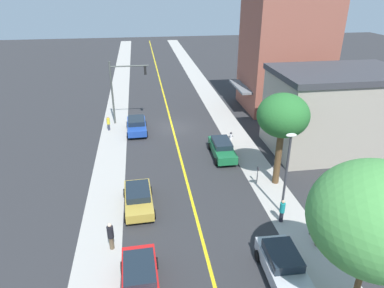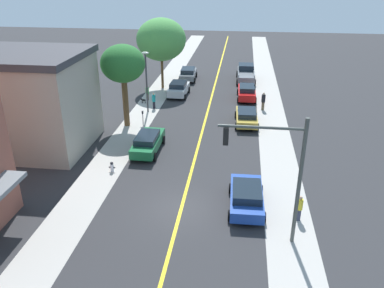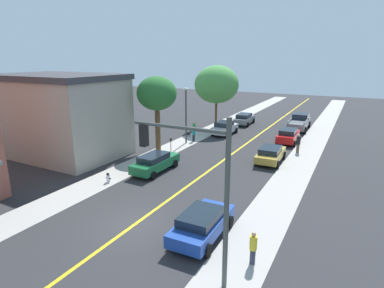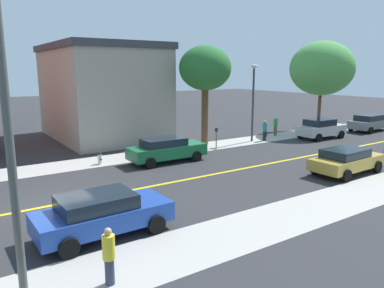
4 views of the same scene
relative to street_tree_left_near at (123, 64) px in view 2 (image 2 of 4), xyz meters
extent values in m
plane|color=#2D2D30|center=(6.91, -12.58, -5.56)|extent=(140.00, 140.00, 0.00)
cube|color=#ADA8A0|center=(0.69, -12.58, -5.56)|extent=(2.70, 126.00, 0.01)
cube|color=#ADA8A0|center=(13.13, -12.58, -5.56)|extent=(2.70, 126.00, 0.01)
cube|color=yellow|center=(6.91, -12.58, -5.56)|extent=(0.20, 126.00, 0.00)
cube|color=#A39989|center=(-7.27, -5.18, -2.06)|extent=(11.23, 7.41, 7.00)
cube|color=#38383D|center=(-7.27, -5.18, 1.69)|extent=(11.53, 7.71, 0.50)
cylinder|color=brown|center=(0.00, 0.00, -3.45)|extent=(0.50, 0.50, 4.21)
ellipsoid|color=#286B2D|center=(0.00, 0.00, 0.08)|extent=(3.80, 3.80, 3.23)
cylinder|color=brown|center=(0.89, 12.05, -3.78)|extent=(0.29, 0.29, 3.55)
ellipsoid|color=#4C9947|center=(0.89, 12.05, 0.08)|extent=(5.57, 5.57, 4.74)
cylinder|color=silver|center=(1.39, -8.67, -5.27)|extent=(0.24, 0.24, 0.57)
sphere|color=#232328|center=(1.39, -8.67, -4.92)|extent=(0.22, 0.22, 0.22)
cylinder|color=#232328|center=(1.22, -8.67, -5.25)|extent=(0.10, 0.10, 0.10)
cylinder|color=#232328|center=(1.56, -8.67, -5.25)|extent=(0.10, 0.10, 0.10)
cylinder|color=#4C4C51|center=(1.51, -0.06, -4.96)|extent=(0.07, 0.07, 1.19)
cube|color=#2D2D33|center=(1.51, -0.06, -4.24)|extent=(0.12, 0.18, 0.26)
cylinder|color=#474C47|center=(13.15, -14.87, -2.10)|extent=(0.20, 0.20, 6.92)
cylinder|color=#474C47|center=(11.11, -14.87, 0.79)|extent=(4.07, 0.14, 0.14)
cube|color=black|center=(9.48, -14.87, 0.29)|extent=(0.26, 0.32, 0.90)
sphere|color=red|center=(9.48, -14.87, 0.59)|extent=(0.20, 0.20, 0.20)
sphere|color=yellow|center=(9.48, -14.87, 0.29)|extent=(0.20, 0.20, 0.20)
sphere|color=green|center=(9.48, -14.87, -0.01)|extent=(0.20, 0.20, 0.20)
cylinder|color=#38383D|center=(1.03, 3.82, -2.74)|extent=(0.16, 0.16, 5.64)
ellipsoid|color=silver|center=(1.03, 3.82, 0.23)|extent=(0.70, 0.36, 0.24)
cube|color=red|center=(10.71, 9.19, -4.88)|extent=(1.93, 4.58, 0.73)
cube|color=#19232D|center=(10.71, 8.97, -4.28)|extent=(1.65, 2.49, 0.47)
cylinder|color=black|center=(9.77, 10.66, -5.24)|extent=(0.24, 0.65, 0.64)
cylinder|color=black|center=(11.56, 10.71, -5.24)|extent=(0.24, 0.65, 0.64)
cylinder|color=black|center=(9.85, 7.67, -5.24)|extent=(0.24, 0.65, 0.64)
cylinder|color=black|center=(11.65, 7.73, -5.24)|extent=(0.24, 0.65, 0.64)
cube|color=#196638|center=(3.15, -5.06, -4.89)|extent=(1.77, 4.77, 0.70)
cube|color=#19232D|center=(3.14, -5.30, -4.31)|extent=(1.54, 2.58, 0.46)
cylinder|color=black|center=(2.30, -3.48, -5.24)|extent=(0.23, 0.64, 0.64)
cylinder|color=black|center=(4.02, -3.50, -5.24)|extent=(0.23, 0.64, 0.64)
cylinder|color=black|center=(2.27, -6.62, -5.24)|extent=(0.23, 0.64, 0.64)
cylinder|color=black|center=(3.99, -6.64, -5.24)|extent=(0.23, 0.64, 0.64)
cube|color=slate|center=(3.36, 16.15, -4.89)|extent=(2.00, 4.58, 0.69)
cube|color=#19232D|center=(3.37, 15.93, -4.30)|extent=(1.70, 2.50, 0.49)
cylinder|color=black|center=(2.39, 17.60, -5.24)|extent=(0.25, 0.65, 0.64)
cylinder|color=black|center=(4.22, 17.68, -5.24)|extent=(0.25, 0.65, 0.64)
cylinder|color=black|center=(2.51, 14.63, -5.24)|extent=(0.25, 0.65, 0.64)
cylinder|color=black|center=(4.33, 14.70, -5.24)|extent=(0.25, 0.65, 0.64)
cube|color=#B29338|center=(10.71, 1.75, -4.94)|extent=(2.02, 4.56, 0.61)
cube|color=#19232D|center=(10.72, 1.52, -4.41)|extent=(1.72, 2.49, 0.44)
cylinder|color=black|center=(9.73, 3.19, -5.24)|extent=(0.24, 0.65, 0.64)
cylinder|color=black|center=(11.58, 3.26, -5.24)|extent=(0.24, 0.65, 0.64)
cylinder|color=black|center=(9.85, 0.23, -5.24)|extent=(0.24, 0.65, 0.64)
cylinder|color=black|center=(11.69, 0.30, -5.24)|extent=(0.24, 0.65, 0.64)
cube|color=#1E429E|center=(10.74, -11.92, -4.91)|extent=(2.00, 4.55, 0.65)
cube|color=#19232D|center=(10.74, -12.15, -4.35)|extent=(1.73, 2.47, 0.47)
cylinder|color=black|center=(9.75, -10.46, -5.24)|extent=(0.23, 0.64, 0.64)
cylinder|color=black|center=(11.65, -10.41, -5.24)|extent=(0.23, 0.64, 0.64)
cylinder|color=black|center=(9.82, -13.43, -5.24)|extent=(0.23, 0.64, 0.64)
cylinder|color=black|center=(11.72, -13.38, -5.24)|extent=(0.23, 0.64, 0.64)
cube|color=#B7BABF|center=(3.24, 9.37, -4.86)|extent=(1.94, 4.23, 0.76)
cube|color=#19232D|center=(3.23, 9.16, -4.22)|extent=(1.67, 2.30, 0.52)
cylinder|color=black|center=(2.37, 10.77, -5.24)|extent=(0.24, 0.65, 0.64)
cylinder|color=black|center=(4.19, 10.72, -5.24)|extent=(0.24, 0.65, 0.64)
cylinder|color=black|center=(2.29, 8.02, -5.24)|extent=(0.24, 0.65, 0.64)
cylinder|color=black|center=(4.11, 7.97, -5.24)|extent=(0.24, 0.65, 0.64)
cube|color=slate|center=(10.60, 16.33, -4.76)|extent=(2.16, 6.08, 0.81)
cube|color=#19232D|center=(10.58, 17.42, -4.01)|extent=(1.92, 2.21, 0.68)
cube|color=slate|center=(9.69, 15.10, -4.23)|extent=(0.17, 3.14, 0.24)
cube|color=slate|center=(11.56, 15.14, -4.23)|extent=(0.17, 3.14, 0.24)
cylinder|color=black|center=(9.54, 18.36, -5.16)|extent=(0.30, 0.81, 0.80)
cylinder|color=black|center=(11.58, 18.40, -5.16)|extent=(0.30, 0.81, 0.80)
cylinder|color=black|center=(9.63, 14.26, -5.16)|extent=(0.30, 0.81, 0.80)
cylinder|color=black|center=(11.66, 14.30, -5.16)|extent=(0.30, 0.81, 0.80)
cylinder|color=#33384C|center=(13.69, -12.89, -5.20)|extent=(0.25, 0.25, 0.71)
cylinder|color=yellow|center=(13.69, -12.89, -4.52)|extent=(0.33, 0.33, 0.65)
sphere|color=tan|center=(13.69, -12.89, -4.09)|extent=(0.20, 0.20, 0.20)
cylinder|color=black|center=(1.44, 4.77, -5.19)|extent=(0.26, 0.26, 0.75)
cylinder|color=teal|center=(1.44, 4.77, -4.47)|extent=(0.35, 0.35, 0.68)
sphere|color=tan|center=(1.44, 4.77, -4.02)|extent=(0.21, 0.21, 0.21)
cylinder|color=brown|center=(0.18, 7.30, -5.19)|extent=(0.26, 0.26, 0.74)
cylinder|color=#288C38|center=(0.18, 7.30, -4.48)|extent=(0.34, 0.34, 0.68)
sphere|color=beige|center=(0.18, 7.30, -4.04)|extent=(0.21, 0.21, 0.21)
cylinder|color=brown|center=(12.35, 5.73, -5.14)|extent=(0.28, 0.28, 0.83)
cylinder|color=black|center=(12.35, 5.73, -4.34)|extent=(0.38, 0.38, 0.76)
sphere|color=beige|center=(12.35, 5.73, -3.84)|extent=(0.24, 0.24, 0.24)
ellipsoid|color=black|center=(-0.01, 6.34, -5.25)|extent=(0.55, 0.36, 0.22)
sphere|color=black|center=(-0.28, 6.43, -5.18)|extent=(0.18, 0.18, 0.18)
cylinder|color=black|center=(-0.18, 6.40, -5.46)|extent=(0.08, 0.08, 0.20)
cylinder|color=black|center=(0.16, 6.29, -5.46)|extent=(0.08, 0.08, 0.20)
camera|label=1|loc=(10.07, 22.33, 8.81)|focal=32.45mm
camera|label=2|loc=(10.05, -32.02, 7.66)|focal=36.62mm
camera|label=3|loc=(17.03, -24.91, 3.33)|focal=29.45mm
camera|label=4|loc=(22.17, -15.98, -0.07)|focal=34.64mm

